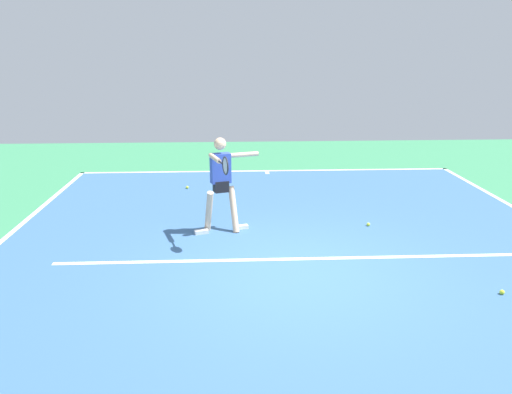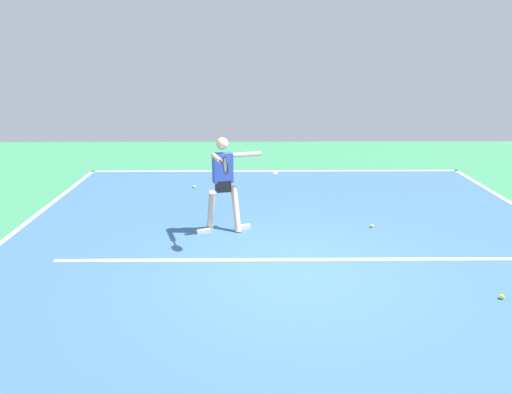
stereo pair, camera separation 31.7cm
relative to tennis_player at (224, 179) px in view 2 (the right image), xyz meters
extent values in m
plane|color=#388456|center=(-1.12, 1.81, -0.97)|extent=(22.09, 22.09, 0.00)
cube|color=#38608E|center=(-1.12, 1.81, -0.97)|extent=(9.86, 13.15, 0.00)
cube|color=white|center=(-1.12, -4.72, -0.96)|extent=(9.86, 0.10, 0.01)
cube|color=white|center=(-1.12, 1.29, -0.96)|extent=(7.40, 0.10, 0.01)
cube|color=white|center=(-1.12, -4.52, -0.96)|extent=(0.10, 0.30, 0.01)
cylinder|color=beige|center=(-0.20, -0.10, -0.58)|extent=(0.22, 0.41, 0.82)
cube|color=white|center=(-0.34, -0.14, -0.93)|extent=(0.26, 0.17, 0.07)
cylinder|color=beige|center=(0.23, 0.03, -0.58)|extent=(0.22, 0.41, 0.82)
cube|color=white|center=(0.37, 0.08, -0.93)|extent=(0.26, 0.17, 0.07)
cube|color=black|center=(0.02, -0.03, -0.13)|extent=(0.29, 0.26, 0.20)
cube|color=#334CB2|center=(0.02, -0.03, 0.19)|extent=(0.38, 0.27, 0.52)
sphere|color=beige|center=(0.02, -0.03, 0.62)|extent=(0.21, 0.21, 0.21)
cylinder|color=beige|center=(-0.40, -0.16, 0.41)|extent=(0.52, 0.23, 0.08)
cylinder|color=beige|center=(0.10, 0.27, 0.44)|extent=(0.23, 0.52, 0.08)
cylinder|color=black|center=(-0.01, 0.62, 0.44)|extent=(0.09, 0.22, 0.03)
torus|color=black|center=(-0.08, 0.85, 0.44)|extent=(0.11, 0.29, 0.29)
cylinder|color=silver|center=(-0.08, 0.85, 0.44)|extent=(0.08, 0.24, 0.25)
sphere|color=#CCE033|center=(-3.75, 2.62, -0.93)|extent=(0.07, 0.07, 0.07)
sphere|color=#CCE033|center=(0.86, -2.99, -0.93)|extent=(0.07, 0.07, 0.07)
sphere|color=#C6E53D|center=(-2.69, -0.18, -0.93)|extent=(0.07, 0.07, 0.07)
camera|label=1|loc=(-0.16, 8.63, 2.18)|focal=35.88mm
camera|label=2|loc=(-0.48, 8.64, 2.18)|focal=35.88mm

